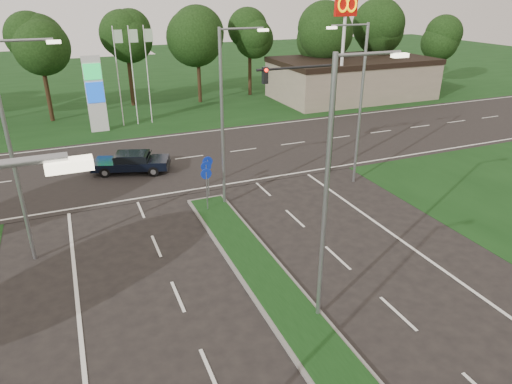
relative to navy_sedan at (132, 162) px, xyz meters
name	(u,v)px	position (x,y,z in m)	size (l,w,h in m)	color
verge_far	(116,82)	(3.02, 32.27, -0.68)	(160.00, 50.00, 0.02)	black
cross_road	(175,159)	(3.02, 1.27, -0.68)	(160.00, 12.00, 0.02)	black
median_kerb	(328,360)	(3.02, -18.73, -0.62)	(2.00, 26.00, 0.12)	slate
commercial_building	(352,79)	(25.02, 13.27, 1.32)	(16.00, 9.00, 4.00)	gray
streetlight_median_near	(332,183)	(4.02, -16.73, 4.40)	(2.53, 0.22, 9.00)	gray
streetlight_median_far	(226,111)	(4.02, -6.73, 4.40)	(2.53, 0.22, 9.00)	gray
streetlight_left_far	(15,145)	(-5.28, -8.73, 4.40)	(2.53, 0.22, 9.00)	gray
streetlight_right_far	(358,98)	(11.82, -6.73, 4.40)	(2.53, 0.22, 9.00)	gray
traffic_signal	(315,100)	(10.21, -4.74, 3.98)	(5.10, 0.42, 7.00)	black
median_signs	(207,174)	(3.02, -6.33, 1.04)	(1.16, 1.76, 2.38)	gray
gas_pylon	(98,92)	(-0.76, 10.31, 2.52)	(5.80, 1.26, 8.00)	silver
mcdonalds_sign	(345,21)	(21.02, 9.24, 7.31)	(2.20, 0.47, 10.40)	silver
treeline_far	(129,34)	(3.12, 17.20, 6.15)	(6.00, 6.00, 9.90)	black
navy_sedan	(132,162)	(0.00, 0.00, 0.00)	(4.94, 3.25, 1.26)	black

